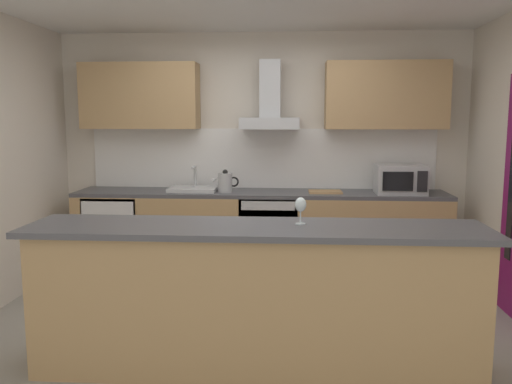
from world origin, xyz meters
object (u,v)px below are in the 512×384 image
object	(u,v)px
refrigerator	(117,234)
chopping_board	(325,192)
wine_glass	(301,206)
kettle	(225,182)
sink	(193,189)
microwave	(400,179)
oven	(269,233)
range_hood	(270,107)

from	to	relation	value
refrigerator	chopping_board	xyz separation A→B (m)	(2.24, -0.02, 0.49)
wine_glass	kettle	bearing A→B (deg)	110.11
sink	wine_glass	world-z (taller)	same
kettle	refrigerator	bearing A→B (deg)	178.52
microwave	sink	distance (m)	2.17
refrigerator	wine_glass	size ratio (longest dim) A/B	4.78
oven	refrigerator	bearing A→B (deg)	-179.91
microwave	range_hood	xyz separation A→B (m)	(-1.35, 0.16, 0.74)
kettle	oven	bearing A→B (deg)	4.17
refrigerator	chopping_board	bearing A→B (deg)	-0.54
kettle	range_hood	world-z (taller)	range_hood
sink	microwave	bearing A→B (deg)	-1.03
oven	range_hood	size ratio (longest dim) A/B	1.11
sink	range_hood	world-z (taller)	range_hood
kettle	range_hood	xyz separation A→B (m)	(0.46, 0.16, 0.78)
refrigerator	microwave	distance (m)	3.08
refrigerator	chopping_board	world-z (taller)	chopping_board
chopping_board	microwave	bearing A→B (deg)	-0.31
refrigerator	kettle	world-z (taller)	kettle
microwave	chopping_board	size ratio (longest dim) A/B	1.47
refrigerator	microwave	xyz separation A→B (m)	(3.01, -0.03, 0.62)
range_hood	microwave	bearing A→B (deg)	-6.64
refrigerator	kettle	bearing A→B (deg)	-1.48
microwave	sink	bearing A→B (deg)	178.97
range_hood	refrigerator	bearing A→B (deg)	-175.44
oven	wine_glass	size ratio (longest dim) A/B	4.50
sink	chopping_board	distance (m)	1.40
refrigerator	sink	xyz separation A→B (m)	(0.84, 0.01, 0.50)
chopping_board	refrigerator	bearing A→B (deg)	179.46
microwave	kettle	world-z (taller)	microwave
wine_glass	chopping_board	size ratio (longest dim) A/B	0.52
sink	chopping_board	size ratio (longest dim) A/B	1.47
kettle	sink	bearing A→B (deg)	172.75
refrigerator	sink	distance (m)	0.98
range_hood	wine_glass	bearing A→B (deg)	-82.46
sink	refrigerator	bearing A→B (deg)	-179.07
oven	range_hood	bearing A→B (deg)	90.00
refrigerator	range_hood	world-z (taller)	range_hood
chopping_board	wine_glass	bearing A→B (deg)	-97.96
oven	chopping_board	world-z (taller)	chopping_board
oven	kettle	size ratio (longest dim) A/B	2.77
range_hood	sink	bearing A→B (deg)	-171.71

